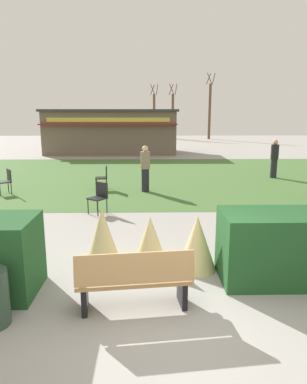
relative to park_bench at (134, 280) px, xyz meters
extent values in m
plane|color=#999691|center=(0.58, -0.34, -0.48)|extent=(80.00, 80.00, 0.00)
cube|color=#446B33|center=(0.58, 11.26, -0.48)|extent=(36.00, 12.00, 0.01)
cube|color=tan|center=(-0.01, 0.07, -0.03)|extent=(1.74, 0.67, 0.06)
cube|color=tan|center=(0.02, -0.15, 0.25)|extent=(1.70, 0.32, 0.44)
cube|color=black|center=(-0.73, -0.01, -0.26)|extent=(0.13, 0.45, 0.45)
cube|color=black|center=(0.72, 0.15, -0.26)|extent=(0.13, 0.45, 0.45)
cube|color=tan|center=(-0.81, -0.02, 0.09)|extent=(0.11, 0.44, 0.06)
cube|color=tan|center=(0.80, 0.16, 0.09)|extent=(0.11, 0.44, 0.06)
cube|color=#1E4C23|center=(2.54, 0.94, 0.12)|extent=(2.14, 1.10, 1.21)
cone|color=#D1BC7F|center=(-0.69, 1.91, 0.04)|extent=(0.65, 0.65, 1.03)
cone|color=#D1BC7F|center=(1.11, 1.37, 0.04)|extent=(0.73, 0.73, 1.04)
cone|color=#D1BC7F|center=(0.25, 1.65, -0.01)|extent=(0.67, 0.67, 0.95)
cube|color=#6B5B4C|center=(-2.33, 20.96, 0.96)|extent=(8.92, 3.86, 2.88)
cube|color=#333338|center=(-2.33, 20.96, 2.48)|extent=(9.22, 4.16, 0.16)
cube|color=maroon|center=(-2.33, 18.85, 1.59)|extent=(9.02, 0.36, 0.08)
cube|color=#D8CC4C|center=(-2.33, 19.01, 1.88)|extent=(8.03, 0.04, 0.28)
cube|color=black|center=(-4.89, 7.71, -0.03)|extent=(0.61, 0.61, 0.04)
cube|color=black|center=(-4.73, 7.83, 0.19)|extent=(0.29, 0.38, 0.44)
cylinder|color=black|center=(-4.94, 7.45, -0.26)|extent=(0.03, 0.03, 0.45)
cylinder|color=black|center=(-4.85, 7.98, -0.26)|extent=(0.03, 0.03, 0.45)
cylinder|color=black|center=(-4.63, 7.67, -0.26)|extent=(0.03, 0.03, 0.45)
cube|color=black|center=(-1.25, 5.18, -0.03)|extent=(0.61, 0.61, 0.04)
cube|color=black|center=(-1.13, 5.35, 0.19)|extent=(0.38, 0.29, 0.44)
cylinder|color=black|center=(-1.51, 5.14, -0.26)|extent=(0.03, 0.03, 0.45)
cylinder|color=black|center=(-1.20, 4.92, -0.26)|extent=(0.03, 0.03, 0.45)
cylinder|color=black|center=(-1.29, 5.45, -0.26)|extent=(0.03, 0.03, 0.45)
cylinder|color=black|center=(-0.98, 5.23, -0.26)|extent=(0.03, 0.03, 0.45)
cube|color=black|center=(-1.54, 8.44, -0.03)|extent=(0.48, 0.48, 0.04)
cube|color=black|center=(-1.34, 8.46, 0.19)|extent=(0.08, 0.44, 0.44)
cylinder|color=black|center=(-1.74, 8.62, -0.26)|extent=(0.03, 0.03, 0.45)
cylinder|color=black|center=(-1.71, 8.24, -0.26)|extent=(0.03, 0.03, 0.45)
cylinder|color=black|center=(-1.36, 8.65, -0.26)|extent=(0.03, 0.03, 0.45)
cylinder|color=black|center=(-1.33, 8.27, -0.26)|extent=(0.03, 0.03, 0.45)
cylinder|color=#23232D|center=(0.12, 8.09, -0.06)|extent=(0.28, 0.28, 0.85)
cylinder|color=gray|center=(0.12, 8.09, 0.68)|extent=(0.34, 0.34, 0.62)
sphere|color=beige|center=(0.12, 8.09, 1.10)|extent=(0.22, 0.22, 0.22)
cylinder|color=#23232D|center=(5.81, 10.81, -0.06)|extent=(0.28, 0.28, 0.85)
cylinder|color=black|center=(5.81, 10.81, 0.68)|extent=(0.34, 0.34, 0.62)
sphere|color=tan|center=(5.81, 10.81, 1.10)|extent=(0.22, 0.22, 0.22)
cube|color=maroon|center=(-4.54, 29.76, 0.07)|extent=(4.36, 2.21, 0.60)
cube|color=black|center=(-4.69, 29.74, 0.50)|extent=(2.46, 1.81, 0.44)
cylinder|color=black|center=(-3.34, 30.80, -0.16)|extent=(0.66, 0.28, 0.64)
cylinder|color=black|center=(-3.15, 28.97, -0.16)|extent=(0.66, 0.28, 0.64)
cylinder|color=black|center=(-5.93, 30.54, -0.16)|extent=(0.66, 0.28, 0.64)
cylinder|color=black|center=(-5.75, 28.71, -0.16)|extent=(0.66, 0.28, 0.64)
cylinder|color=brown|center=(0.99, 36.20, 1.90)|extent=(0.28, 0.28, 4.76)
cylinder|color=brown|center=(1.32, 36.30, 4.78)|extent=(0.25, 0.58, 1.12)
cylinder|color=brown|center=(0.81, 36.50, 4.78)|extent=(0.54, 0.36, 1.12)
cylinder|color=brown|center=(0.82, 35.89, 4.78)|extent=(0.54, 0.35, 1.12)
cylinder|color=brown|center=(6.83, 33.93, 2.38)|extent=(0.28, 0.28, 5.73)
cylinder|color=brown|center=(7.16, 34.03, 5.75)|extent=(0.25, 0.58, 1.12)
cylinder|color=brown|center=(6.65, 34.23, 5.75)|extent=(0.54, 0.36, 1.12)
cylinder|color=brown|center=(6.65, 33.62, 5.75)|extent=(0.54, 0.35, 1.12)
cylinder|color=brown|center=(2.97, 34.80, 1.88)|extent=(0.28, 0.28, 4.72)
cylinder|color=brown|center=(3.31, 34.91, 4.74)|extent=(0.25, 0.58, 1.12)
cylinder|color=brown|center=(2.80, 35.11, 4.74)|extent=(0.54, 0.36, 1.12)
cylinder|color=brown|center=(2.80, 34.50, 4.74)|extent=(0.54, 0.35, 1.12)
camera|label=1|loc=(0.19, -4.84, 2.40)|focal=33.56mm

